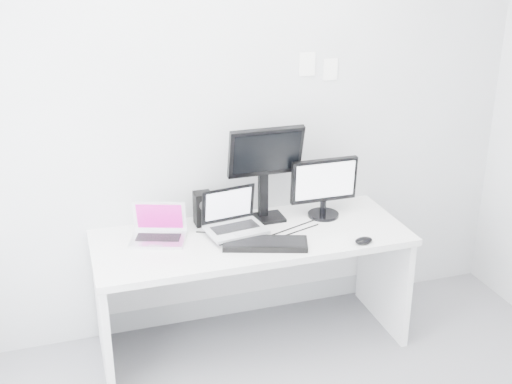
% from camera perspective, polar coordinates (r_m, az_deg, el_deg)
% --- Properties ---
extents(back_wall, '(3.60, 0.00, 3.60)m').
position_cam_1_polar(back_wall, '(3.84, -1.95, 6.79)').
color(back_wall, silver).
rests_on(back_wall, ground).
extents(desk, '(1.80, 0.70, 0.73)m').
position_cam_1_polar(desk, '(3.91, -0.37, -8.60)').
color(desk, silver).
rests_on(desk, ground).
extents(macbook, '(0.36, 0.31, 0.23)m').
position_cam_1_polar(macbook, '(3.66, -8.65, -2.71)').
color(macbook, silver).
rests_on(macbook, desk).
extents(speaker, '(0.11, 0.11, 0.20)m').
position_cam_1_polar(speaker, '(3.85, -4.66, -1.45)').
color(speaker, black).
rests_on(speaker, desk).
extents(dell_laptop, '(0.36, 0.30, 0.27)m').
position_cam_1_polar(dell_laptop, '(3.68, -1.78, -1.90)').
color(dell_laptop, '#A5A7AB').
rests_on(dell_laptop, desk).
extents(rear_monitor, '(0.45, 0.17, 0.60)m').
position_cam_1_polar(rear_monitor, '(3.82, 0.76, 1.70)').
color(rear_monitor, black).
rests_on(rear_monitor, desk).
extents(samsung_monitor, '(0.41, 0.19, 0.38)m').
position_cam_1_polar(samsung_monitor, '(3.93, 6.00, 0.43)').
color(samsung_monitor, black).
rests_on(samsung_monitor, desk).
extents(keyboard, '(0.49, 0.30, 0.03)m').
position_cam_1_polar(keyboard, '(3.60, 0.81, -4.55)').
color(keyboard, black).
rests_on(keyboard, desk).
extents(mouse, '(0.11, 0.08, 0.03)m').
position_cam_1_polar(mouse, '(3.68, 9.39, -4.20)').
color(mouse, black).
rests_on(mouse, desk).
extents(wall_note_0, '(0.10, 0.00, 0.14)m').
position_cam_1_polar(wall_note_0, '(3.92, 4.50, 11.08)').
color(wall_note_0, white).
rests_on(wall_note_0, back_wall).
extents(wall_note_1, '(0.09, 0.00, 0.13)m').
position_cam_1_polar(wall_note_1, '(3.98, 6.52, 10.59)').
color(wall_note_1, white).
rests_on(wall_note_1, back_wall).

